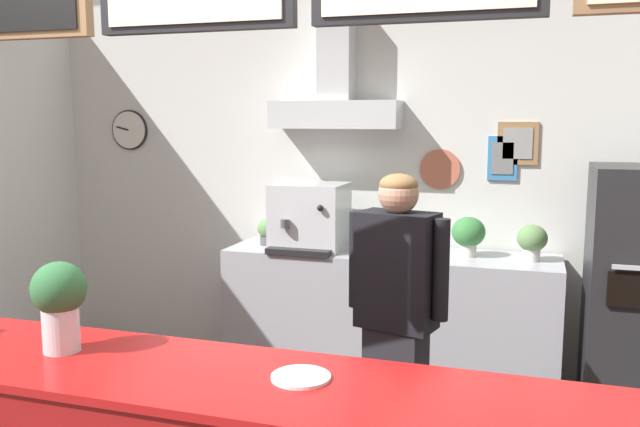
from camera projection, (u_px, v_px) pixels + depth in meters
The scene contains 10 objects.
back_wall_assembly at pixel (356, 171), 4.90m from camera, with size 5.17×2.72×2.79m.
back_prep_counter at pixel (388, 318), 4.73m from camera, with size 2.31×0.60×0.94m.
shop_worker at pixel (396, 314), 3.44m from camera, with size 0.54×0.31×1.60m.
espresso_machine at pixel (310, 217), 4.78m from camera, with size 0.50×0.52×0.47m.
potted_basil at pixel (395, 234), 4.63m from camera, with size 0.21×0.21×0.23m.
potted_oregano at pixel (532, 240), 4.36m from camera, with size 0.19×0.19×0.24m.
potted_rosemary at pixel (268, 231), 4.93m from camera, with size 0.16×0.16×0.20m.
potted_thyme at pixel (468, 234), 4.50m from camera, with size 0.23×0.23×0.27m.
condiment_plate at pixel (301, 377), 2.24m from camera, with size 0.20×0.20×0.01m.
basil_vase at pixel (60, 303), 2.48m from camera, with size 0.20×0.20×0.34m.
Camera 1 is at (1.22, -2.44, 1.87)m, focal length 37.49 mm.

